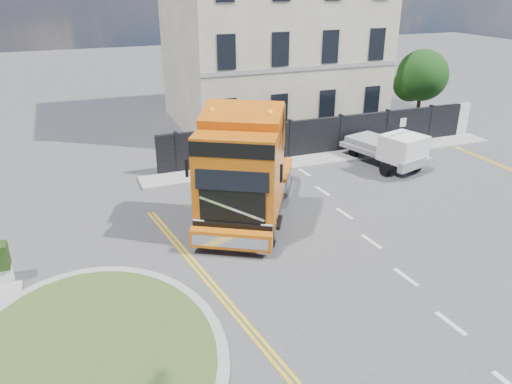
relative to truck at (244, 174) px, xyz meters
name	(u,v)px	position (x,y,z in m)	size (l,w,h in m)	color
ground	(293,251)	(0.84, -2.69, -2.03)	(120.00, 120.00, 0.00)	#424244
traffic_island	(91,355)	(-6.16, -5.69, -1.95)	(6.80, 6.80, 0.17)	gray
hoarding_fence	(332,135)	(7.39, 6.31, -1.03)	(18.80, 0.25, 2.00)	black
georgian_building	(270,31)	(6.84, 13.81, 3.74)	(12.30, 10.30, 12.80)	beige
tree	(419,78)	(15.22, 9.41, 1.01)	(3.20, 3.20, 4.80)	#382619
pavement_far	(331,158)	(6.84, 5.41, -1.97)	(20.00, 1.60, 0.12)	gray
truck	(244,174)	(0.00, 0.00, 0.00)	(6.23, 7.95, 4.54)	black
flatbed_pickup	(396,150)	(8.99, 2.87, -1.00)	(2.99, 4.96, 1.91)	gray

